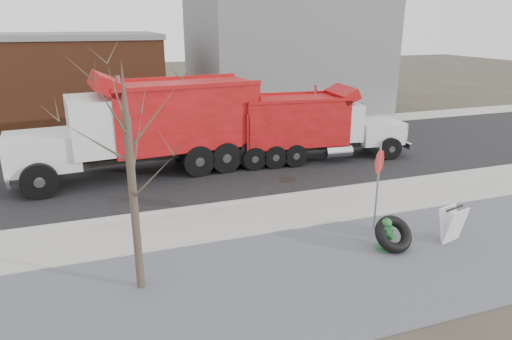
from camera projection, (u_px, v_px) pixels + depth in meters
name	position (u px, v px, depth m)	size (l,w,h in m)	color
ground	(239.00, 223.00, 13.91)	(120.00, 120.00, 0.00)	#383328
gravel_verge	(284.00, 282.00, 10.77)	(60.00, 5.00, 0.03)	slate
sidewalk	(237.00, 219.00, 14.12)	(60.00, 2.50, 0.06)	#9E9B93
curb	(225.00, 204.00, 15.28)	(60.00, 0.15, 0.11)	#9E9B93
road	(195.00, 165.00, 19.55)	(60.00, 9.40, 0.02)	black
far_sidewalk	(172.00, 135.00, 24.65)	(60.00, 2.00, 0.06)	#9E9B93
building_grey	(284.00, 50.00, 31.66)	(12.00, 10.00, 8.00)	slate
bare_tree	(129.00, 150.00, 9.54)	(3.20, 3.20, 5.20)	#382D23
fire_hydrant	(386.00, 235.00, 12.20)	(0.52, 0.51, 0.92)	#2C7539
truck_tire	(393.00, 234.00, 12.16)	(1.06, 0.93, 0.98)	black
stop_sign	(379.00, 171.00, 12.87)	(0.60, 0.46, 2.69)	gray
sandwich_board	(452.00, 225.00, 12.56)	(0.83, 0.63, 1.02)	white
dump_truck_red_a	(313.00, 124.00, 19.95)	(7.89, 2.80, 3.16)	black
dump_truck_red_b	(150.00, 123.00, 17.95)	(9.83, 3.61, 4.05)	black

